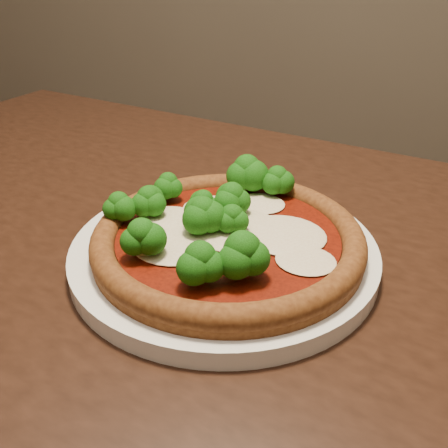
% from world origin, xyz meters
% --- Properties ---
extents(dining_table, '(1.40, 0.94, 0.75)m').
position_xyz_m(dining_table, '(0.17, 0.09, 0.65)').
color(dining_table, black).
rests_on(dining_table, floor).
extents(plate, '(0.30, 0.30, 0.02)m').
position_xyz_m(plate, '(0.18, 0.07, 0.76)').
color(plate, white).
rests_on(plate, dining_table).
extents(pizza, '(0.26, 0.26, 0.06)m').
position_xyz_m(pizza, '(0.18, 0.07, 0.79)').
color(pizza, brown).
rests_on(pizza, plate).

